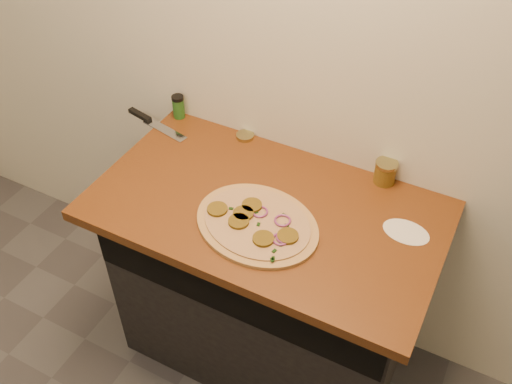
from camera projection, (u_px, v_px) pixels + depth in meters
The scene contains 8 objects.
cabinet at pixel (269, 285), 2.28m from camera, with size 1.10×0.60×0.86m, color black.
countertop at pixel (267, 209), 1.96m from camera, with size 1.20×0.70×0.04m, color brown.
pizza at pixel (257, 223), 1.86m from camera, with size 0.50×0.50×0.03m.
chefs_knife at pixel (152, 122), 2.29m from camera, with size 0.31×0.10×0.02m.
mason_jar_lid at pixel (245, 136), 2.22m from camera, with size 0.07×0.07×0.01m, color tan.
salsa_jar at pixel (385, 172), 2.00m from camera, with size 0.08×0.08×0.09m.
spice_shaker at pixel (178, 107), 2.29m from camera, with size 0.05×0.05×0.10m.
flour_spill at pixel (406, 232), 1.85m from camera, with size 0.15×0.15×0.00m, color silver.
Camera 1 is at (0.61, 0.16, 2.24)m, focal length 40.00 mm.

